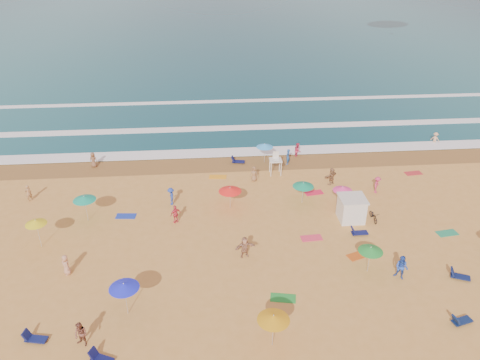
{
  "coord_description": "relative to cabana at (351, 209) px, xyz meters",
  "views": [
    {
      "loc": [
        -5.55,
        -31.46,
        21.99
      ],
      "look_at": [
        -2.55,
        6.0,
        1.5
      ],
      "focal_mm": 35.0,
      "sensor_mm": 36.0,
      "label": 1
    }
  ],
  "objects": [
    {
      "name": "bicycle",
      "position": [
        1.9,
        -0.3,
        -0.57
      ],
      "size": [
        0.63,
        1.66,
        0.86
      ],
      "primitive_type": "imported",
      "rotation": [
        0.0,
        0.0,
        0.03
      ],
      "color": "black",
      "rests_on": "ground"
    },
    {
      "name": "loungers",
      "position": [
        -0.15,
        -5.18,
        -0.83
      ],
      "size": [
        47.36,
        25.75,
        0.34
      ],
      "color": "#0E1149",
      "rests_on": "ground"
    },
    {
      "name": "ground",
      "position": [
        -6.47,
        -1.04,
        -1.0
      ],
      "size": [
        220.0,
        220.0,
        0.0
      ],
      "primitive_type": "plane",
      "color": "gold",
      "rests_on": "ground"
    },
    {
      "name": "wet_sand",
      "position": [
        -6.47,
        11.46,
        -0.99
      ],
      "size": [
        220.0,
        220.0,
        0.0
      ],
      "primitive_type": "plane",
      "color": "olive",
      "rests_on": "ground"
    },
    {
      "name": "cabana_roof",
      "position": [
        0.0,
        0.0,
        1.06
      ],
      "size": [
        2.2,
        2.2,
        0.12
      ],
      "primitive_type": "cube",
      "color": "silver",
      "rests_on": "cabana"
    },
    {
      "name": "towels",
      "position": [
        -5.52,
        -1.55,
        -0.98
      ],
      "size": [
        46.27,
        20.9,
        0.03
      ],
      "color": "#E11C4A",
      "rests_on": "ground"
    },
    {
      "name": "cabana",
      "position": [
        0.0,
        0.0,
        0.0
      ],
      "size": [
        2.0,
        2.0,
        2.0
      ],
      "primitive_type": "cube",
      "color": "silver",
      "rests_on": "ground"
    },
    {
      "name": "ocean",
      "position": [
        -6.47,
        82.96,
        -1.0
      ],
      "size": [
        220.0,
        140.0,
        0.18
      ],
      "primitive_type": "cube",
      "color": "#0C4756",
      "rests_on": "ground"
    },
    {
      "name": "surf_foam",
      "position": [
        -6.47,
        20.28,
        -0.9
      ],
      "size": [
        200.0,
        18.7,
        0.05
      ],
      "color": "white",
      "rests_on": "ground"
    },
    {
      "name": "beach_umbrellas",
      "position": [
        -2.63,
        -3.1,
        1.09
      ],
      "size": [
        53.66,
        30.09,
        0.77
      ],
      "color": "#38A8FF",
      "rests_on": "ground"
    },
    {
      "name": "beachgoers",
      "position": [
        -5.92,
        2.12,
        -0.2
      ],
      "size": [
        43.27,
        27.82,
        2.12
      ],
      "color": "#946A44",
      "rests_on": "ground"
    },
    {
      "name": "lifeguard_stand",
      "position": [
        -5.17,
        8.72,
        0.05
      ],
      "size": [
        1.2,
        1.2,
        2.1
      ],
      "primitive_type": null,
      "color": "white",
      "rests_on": "ground"
    }
  ]
}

